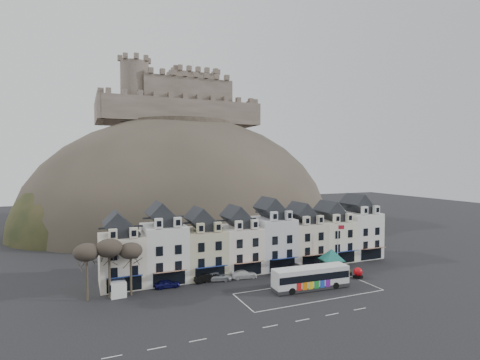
% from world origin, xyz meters
% --- Properties ---
extents(ground, '(300.00, 300.00, 0.00)m').
position_xyz_m(ground, '(0.00, 0.00, 0.00)').
color(ground, black).
rests_on(ground, ground).
extents(coach_bay_markings, '(22.00, 7.50, 0.01)m').
position_xyz_m(coach_bay_markings, '(2.00, 1.25, 0.00)').
color(coach_bay_markings, silver).
rests_on(coach_bay_markings, ground).
extents(townhouse_terrace, '(54.40, 9.35, 11.80)m').
position_xyz_m(townhouse_terrace, '(0.15, 15.97, 5.30)').
color(townhouse_terrace, silver).
rests_on(townhouse_terrace, ground).
extents(castle_hill, '(100.00, 76.00, 68.00)m').
position_xyz_m(castle_hill, '(1.25, 68.95, 0.11)').
color(castle_hill, '#36332A').
rests_on(castle_hill, ground).
extents(castle, '(50.20, 22.20, 22.00)m').
position_xyz_m(castle, '(0.51, 75.93, 40.19)').
color(castle, brown).
rests_on(castle, ground).
extents(tree_left_far, '(3.61, 3.61, 8.24)m').
position_xyz_m(tree_left_far, '(-29.00, 10.50, 6.90)').
color(tree_left_far, '#3E3527').
rests_on(tree_left_far, ground).
extents(tree_left_mid, '(3.78, 3.78, 8.64)m').
position_xyz_m(tree_left_mid, '(-26.00, 10.50, 7.24)').
color(tree_left_mid, '#3E3527').
rests_on(tree_left_mid, ground).
extents(tree_left_near, '(3.43, 3.43, 7.84)m').
position_xyz_m(tree_left_near, '(-23.00, 10.50, 6.55)').
color(tree_left_near, '#3E3527').
rests_on(tree_left_near, ground).
extents(bus, '(12.42, 3.53, 3.47)m').
position_xyz_m(bus, '(2.95, 2.35, 1.92)').
color(bus, '#262628').
rests_on(bus, ground).
extents(bus_shelter, '(7.05, 7.05, 4.50)m').
position_xyz_m(bus_shelter, '(10.57, 7.29, 3.50)').
color(bus_shelter, black).
rests_on(bus_shelter, ground).
extents(red_buoy, '(1.61, 1.61, 1.83)m').
position_xyz_m(red_buoy, '(13.41, 3.78, 0.93)').
color(red_buoy, black).
rests_on(red_buoy, ground).
extents(flagpole, '(1.11, 0.54, 8.30)m').
position_xyz_m(flagpole, '(14.09, 9.96, 4.74)').
color(flagpole, silver).
rests_on(flagpole, ground).
extents(white_van, '(2.48, 5.06, 2.25)m').
position_xyz_m(white_van, '(-24.94, 12.00, 1.13)').
color(white_van, white).
rests_on(white_van, ground).
extents(planter_west, '(1.21, 0.80, 1.15)m').
position_xyz_m(planter_west, '(13.31, 6.40, 0.55)').
color(planter_west, black).
rests_on(planter_west, ground).
extents(planter_east, '(1.27, 0.98, 1.14)m').
position_xyz_m(planter_east, '(13.00, 5.61, 0.55)').
color(planter_east, black).
rests_on(planter_east, ground).
extents(car_navy, '(4.01, 1.74, 1.35)m').
position_xyz_m(car_navy, '(-17.45, 11.63, 0.67)').
color(car_navy, '#0E0E48').
rests_on(car_navy, ground).
extents(car_black, '(4.57, 1.83, 1.48)m').
position_xyz_m(car_black, '(-10.80, 12.00, 0.74)').
color(car_black, black).
rests_on(car_black, ground).
extents(car_silver, '(5.41, 3.66, 1.40)m').
position_xyz_m(car_silver, '(-8.98, 12.00, 0.70)').
color(car_silver, silver).
rests_on(car_silver, ground).
extents(car_white, '(4.81, 2.43, 1.34)m').
position_xyz_m(car_white, '(-4.40, 11.40, 0.67)').
color(car_white, white).
rests_on(car_white, ground).
extents(car_maroon, '(4.42, 2.73, 1.40)m').
position_xyz_m(car_maroon, '(3.41, 10.51, 0.70)').
color(car_maroon, '#5B050A').
rests_on(car_maroon, ground).
extents(car_charcoal, '(4.27, 1.91, 1.36)m').
position_xyz_m(car_charcoal, '(6.05, 11.65, 0.68)').
color(car_charcoal, black).
rests_on(car_charcoal, ground).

